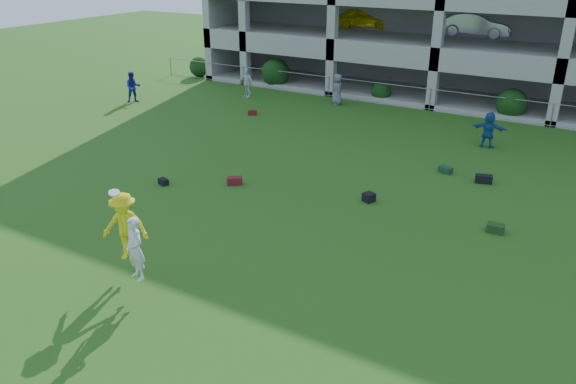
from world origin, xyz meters
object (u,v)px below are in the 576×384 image
Objects in this scene: bystander_a at (133,87)px; bystander_b at (247,83)px; frisbee_contest at (127,231)px; bystander_d at (489,130)px; crate_d at (369,197)px; bystander_c at (337,89)px.

bystander_b is (4.88, 4.12, -0.02)m from bystander_a.
bystander_d is at bearing 69.91° from frisbee_contest.
crate_d is at bearing 65.46° from frisbee_contest.
bystander_c is at bearing -24.45° from bystander_a.
bystander_c is 1.08× the size of bystander_d.
bystander_d reaches higher than crate_d.
bystander_a is 17.73m from crate_d.
frisbee_contest is (8.33, -17.67, 0.55)m from bystander_b.
bystander_a is at bearing -97.12° from bystander_c.
bystander_b is 14.18m from bystander_d.
bystander_b is at bearing -112.05° from bystander_c.
bystander_c is 0.77× the size of frisbee_contest.
bystander_b reaches higher than crate_d.
bystander_a is at bearing 134.28° from frisbee_contest.
crate_d is (-2.20, -7.91, -0.63)m from bystander_d.
frisbee_contest reaches higher than bystander_c.
frisbee_contest is at bearing -97.86° from bystander_a.
bystander_c is 9.40m from bystander_d.
frisbee_contest is at bearing 69.47° from bystander_d.
bystander_d is 8.24m from crate_d.
bystander_d is at bearing 74.48° from crate_d.
frisbee_contest reaches higher than bystander_a.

